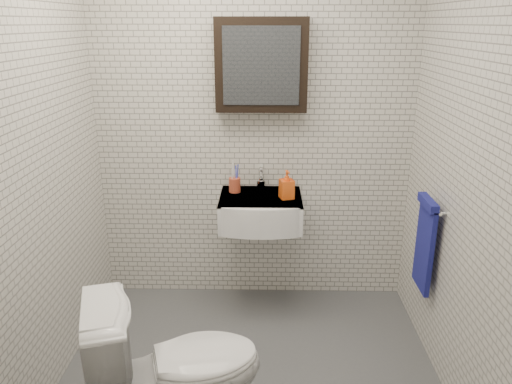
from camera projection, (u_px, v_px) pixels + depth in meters
ground at (250, 376)px, 2.91m from camera, size 2.20×2.00×0.01m
room_shell at (249, 130)px, 2.44m from camera, size 2.22×2.02×2.51m
washbasin at (261, 211)px, 3.36m from camera, size 0.55×0.50×0.20m
faucet at (261, 180)px, 3.50m from camera, size 0.06×0.20×0.15m
mirror_cabinet at (261, 65)px, 3.24m from camera, size 0.60×0.15×0.60m
towel_rail at (425, 240)px, 2.99m from camera, size 0.09×0.30×0.58m
toothbrush_cup at (235, 184)px, 3.44m from camera, size 0.10×0.10×0.22m
soap_bottle at (287, 185)px, 3.30m from camera, size 0.11×0.11×0.19m
toilet at (178, 369)px, 2.37m from camera, size 0.89×0.67×0.81m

